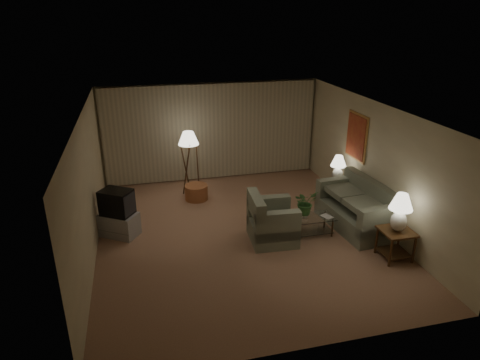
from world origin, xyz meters
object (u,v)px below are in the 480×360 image
object	(u,v)px
side_table_far	(336,189)
tv_cabinet	(119,224)
table_lamp_far	(338,166)
coffee_table	(311,223)
ottoman	(196,192)
armchair	(273,222)
crt_tv	(117,202)
sofa	(355,210)
side_table_near	(396,239)
vase	(304,215)
table_lamp_near	(400,209)
floor_lamp	(189,161)

from	to	relation	value
side_table_far	tv_cabinet	world-z (taller)	side_table_far
table_lamp_far	tv_cabinet	distance (m)	5.27
coffee_table	ottoman	distance (m)	3.20
armchair	crt_tv	xyz separation A→B (m)	(-3.11, 0.98, 0.36)
crt_tv	sofa	bearing A→B (deg)	23.54
tv_cabinet	crt_tv	world-z (taller)	crt_tv
coffee_table	table_lamp_far	bearing A→B (deg)	47.68
side_table_near	side_table_far	bearing A→B (deg)	90.00
side_table_near	coffee_table	distance (m)	1.76
coffee_table	ottoman	xyz separation A→B (m)	(-2.10, 2.41, -0.08)
tv_cabinet	vase	bearing A→B (deg)	19.10
coffee_table	table_lamp_near	bearing A→B (deg)	-45.48
side_table_far	tv_cabinet	bearing A→B (deg)	-175.71
table_lamp_near	coffee_table	size ratio (longest dim) A/B	0.78
sofa	side_table_near	world-z (taller)	sofa
side_table_far	floor_lamp	bearing A→B (deg)	154.66
side_table_near	side_table_far	xyz separation A→B (m)	(-0.00, 2.60, -0.03)
armchair	table_lamp_far	size ratio (longest dim) A/B	1.65
sofa	table_lamp_near	xyz separation A→B (m)	(0.15, -1.35, 0.63)
armchair	coffee_table	bearing A→B (deg)	-85.17
tv_cabinet	vase	world-z (taller)	vase
coffee_table	ottoman	world-z (taller)	coffee_table
table_lamp_far	crt_tv	bearing A→B (deg)	-175.71
floor_lamp	side_table_near	bearing A→B (deg)	-51.03
table_lamp_near	coffee_table	distance (m)	1.92
tv_cabinet	side_table_far	bearing A→B (deg)	37.49
ottoman	vase	xyz separation A→B (m)	(1.95, -2.41, 0.30)
sofa	vase	xyz separation A→B (m)	(-1.23, -0.10, 0.07)
coffee_table	crt_tv	distance (m)	4.11
sofa	floor_lamp	distance (m)	4.36
table_lamp_near	sofa	bearing A→B (deg)	96.34
table_lamp_near	floor_lamp	xyz separation A→B (m)	(-3.41, 4.21, -0.19)
tv_cabinet	table_lamp_far	bearing A→B (deg)	37.49
table_lamp_near	vase	distance (m)	1.94
side_table_near	crt_tv	world-z (taller)	crt_tv
tv_cabinet	ottoman	xyz separation A→B (m)	(1.87, 1.45, -0.06)
armchair	floor_lamp	distance (m)	3.29
sofa	side_table_far	size ratio (longest dim) A/B	3.45
table_lamp_near	table_lamp_far	size ratio (longest dim) A/B	1.16
table_lamp_far	crt_tv	size ratio (longest dim) A/B	0.85
side_table_near	coffee_table	xyz separation A→B (m)	(-1.23, 1.25, -0.14)
sofa	side_table_near	xyz separation A→B (m)	(0.15, -1.35, -0.00)
crt_tv	coffee_table	bearing A→B (deg)	19.61
sofa	side_table_near	distance (m)	1.36
side_table_far	ottoman	distance (m)	3.50
side_table_near	crt_tv	size ratio (longest dim) A/B	0.78
coffee_table	floor_lamp	size ratio (longest dim) A/B	0.60
side_table_near	ottoman	xyz separation A→B (m)	(-3.33, 3.66, -0.23)
sofa	floor_lamp	world-z (taller)	floor_lamp
crt_tv	vase	size ratio (longest dim) A/B	5.29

